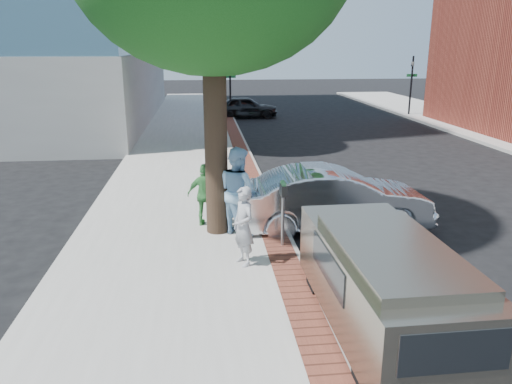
{
  "coord_description": "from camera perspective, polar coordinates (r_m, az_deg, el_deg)",
  "views": [
    {
      "loc": [
        -0.9,
        -9.29,
        4.38
      ],
      "look_at": [
        0.27,
        1.51,
        1.2
      ],
      "focal_mm": 35.0,
      "sensor_mm": 36.0,
      "label": 1
    }
  ],
  "objects": [
    {
      "name": "curb",
      "position": [
        17.93,
        0.23,
        2.42
      ],
      "size": [
        0.1,
        60.0,
        0.15
      ],
      "primitive_type": "cube",
      "color": "gray",
      "rests_on": "ground"
    },
    {
      "name": "person_officer",
      "position": [
        11.49,
        -2.07,
        0.13
      ],
      "size": [
        1.19,
        1.26,
        2.06
      ],
      "primitive_type": "imported",
      "rotation": [
        0.0,
        0.0,
        2.13
      ],
      "color": "#98C8EC",
      "rests_on": "sidewalk"
    },
    {
      "name": "sedan_silver",
      "position": [
        12.37,
        8.85,
        -0.83
      ],
      "size": [
        4.72,
        1.68,
        1.55
      ],
      "primitive_type": "imported",
      "rotation": [
        0.0,
        0.0,
        1.58
      ],
      "color": "silver",
      "rests_on": "ground"
    },
    {
      "name": "signal_near",
      "position": [
        31.42,
        -2.97,
        12.42
      ],
      "size": [
        0.7,
        0.15,
        3.8
      ],
      "color": "black",
      "rests_on": "ground"
    },
    {
      "name": "bg_car",
      "position": [
        31.99,
        -1.18,
        9.68
      ],
      "size": [
        4.02,
        1.67,
        1.36
      ],
      "primitive_type": "imported",
      "rotation": [
        0.0,
        0.0,
        1.56
      ],
      "color": "black",
      "rests_on": "ground"
    },
    {
      "name": "person_green",
      "position": [
        12.14,
        -5.79,
        -0.34
      ],
      "size": [
        0.97,
        0.59,
        1.54
      ],
      "primitive_type": "imported",
      "rotation": [
        0.0,
        0.0,
        2.89
      ],
      "color": "#439449",
      "rests_on": "sidewalk"
    },
    {
      "name": "ground",
      "position": [
        10.31,
        -0.61,
        -8.82
      ],
      "size": [
        120.0,
        120.0,
        0.0
      ],
      "primitive_type": "plane",
      "color": "black",
      "rests_on": "ground"
    },
    {
      "name": "tree_far",
      "position": [
        21.32,
        -5.4,
        18.72
      ],
      "size": [
        4.8,
        4.8,
        7.14
      ],
      "color": "black",
      "rests_on": "sidewalk"
    },
    {
      "name": "person_gray",
      "position": [
        9.89,
        -1.45,
        -3.94
      ],
      "size": [
        0.59,
        0.69,
        1.61
      ],
      "primitive_type": "imported",
      "rotation": [
        0.0,
        0.0,
        -1.15
      ],
      "color": "#A0A1A5",
      "rests_on": "sidewalk"
    },
    {
      "name": "signal_far",
      "position": [
        34.11,
        17.34,
        12.03
      ],
      "size": [
        0.7,
        0.15,
        3.8
      ],
      "color": "black",
      "rests_on": "ground"
    },
    {
      "name": "sidewalk",
      "position": [
        17.83,
        -7.95,
        2.19
      ],
      "size": [
        5.0,
        60.0,
        0.15
      ],
      "primitive_type": "cube",
      "color": "#9E9991",
      "rests_on": "ground"
    },
    {
      "name": "brick_strip",
      "position": [
        17.87,
        -0.89,
        2.64
      ],
      "size": [
        0.6,
        60.0,
        0.01
      ],
      "primitive_type": "cube",
      "color": "brown",
      "rests_on": "sidewalk"
    },
    {
      "name": "parking_meter",
      "position": [
        10.75,
        3.11,
        -0.9
      ],
      "size": [
        0.12,
        0.32,
        1.47
      ],
      "color": "gray",
      "rests_on": "sidewalk"
    },
    {
      "name": "van",
      "position": [
        8.14,
        14.02,
        -9.62
      ],
      "size": [
        1.75,
        4.44,
        1.63
      ],
      "rotation": [
        0.0,
        0.0,
        0.01
      ],
      "color": "gray",
      "rests_on": "ground"
    }
  ]
}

